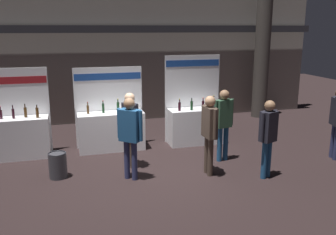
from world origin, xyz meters
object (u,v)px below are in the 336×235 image
Objects in this scene: exhibitor_booth_2 at (195,122)px; visitor_9 at (130,123)px; visitor_4 at (268,132)px; visitor_5 at (224,119)px; visitor_6 at (130,131)px; trash_bin at (58,165)px; visitor_1 at (209,128)px; exhibitor_booth_0 at (16,135)px; exhibitor_booth_1 at (111,128)px.

exhibitor_booth_2 is 1.39× the size of visitor_9.
visitor_5 is at bearing -91.77° from visitor_4.
visitor_4 is at bearing 99.25° from visitor_5.
visitor_6 is (-2.23, -2.08, 0.48)m from exhibitor_booth_2.
trash_bin is 4.01m from visitor_5.
visitor_6 reaches higher than visitor_1.
exhibitor_booth_0 is 4.78m from exhibitor_booth_2.
exhibitor_booth_2 is 3.09m from visitor_6.
exhibitor_booth_0 is 1.26× the size of visitor_9.
exhibitor_booth_1 is at bearing 134.76° from visitor_6.
exhibitor_booth_0 is 0.91× the size of exhibitor_booth_2.
trash_bin is at bearing -58.10° from exhibitor_booth_0.
visitor_1 is 1.01× the size of visitor_9.
visitor_4 is (1.15, -0.52, -0.05)m from visitor_1.
visitor_4 is (3.04, -2.87, 0.44)m from exhibitor_booth_1.
trash_bin is 0.32× the size of visitor_5.
exhibitor_booth_0 is 2.40m from exhibitor_booth_1.
visitor_5 is at bearing 0.24° from trash_bin.
visitor_5 is at bearing -32.39° from exhibitor_booth_1.
exhibitor_booth_0 is 3.91× the size of trash_bin.
visitor_9 is at bearing -27.90° from exhibitor_booth_0.
exhibitor_booth_1 is 0.89× the size of exhibitor_booth_2.
exhibitor_booth_0 is at bearing 58.23° from visitor_1.
visitor_5 is at bearing 67.99° from visitor_9.
exhibitor_booth_1 is 3.06m from visitor_5.
visitor_9 is (1.67, 0.21, 0.79)m from trash_bin.
exhibitor_booth_1 reaches higher than visitor_4.
exhibitor_booth_1 is at bearing 35.71° from visitor_1.
visitor_5 is at bearing -18.07° from exhibitor_booth_0.
exhibitor_booth_1 is 1.22× the size of visitor_6.
exhibitor_booth_1 reaches higher than visitor_5.
trash_bin is 0.32× the size of visitor_1.
exhibitor_booth_2 reaches higher than trash_bin.
trash_bin is at bearing -157.71° from visitor_6.
visitor_9 is (-2.10, -1.36, 0.46)m from exhibitor_booth_2.
exhibitor_booth_2 is 1.43× the size of visitor_4.
exhibitor_booth_2 reaches higher than visitor_1.
exhibitor_booth_1 is 4.21m from visitor_4.
visitor_1 is 1.00× the size of visitor_6.
visitor_6 is at bearing -39.98° from exhibitor_booth_0.
exhibitor_booth_0 reaches higher than visitor_1.
trash_bin is (-1.38, -1.64, -0.31)m from exhibitor_booth_1.
visitor_1 is (4.29, -2.35, 0.48)m from exhibitor_booth_0.
exhibitor_booth_2 is 2.91m from visitor_4.
exhibitor_booth_0 is 1.29× the size of visitor_4.
exhibitor_booth_2 is 1.39× the size of visitor_5.
exhibitor_booth_0 is 5.23m from visitor_5.
visitor_5 is (3.94, 0.02, 0.78)m from trash_bin.
exhibitor_booth_0 is at bearing -179.35° from visitor_6.
visitor_6 is at bearing -37.00° from visitor_4.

